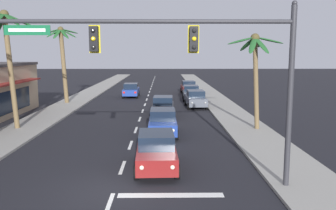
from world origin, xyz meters
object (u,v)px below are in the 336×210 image
(sedan_lead_at_stop_bar, at_px, (156,151))
(sedan_oncoming_far, at_px, (131,90))
(sedan_parked_far_kerb, at_px, (196,99))
(sedan_fifth_in_queue, at_px, (163,106))
(palm_right_second, at_px, (255,60))
(palm_left_second, at_px, (6,41))
(palm_left_third, at_px, (63,53))
(sedan_third_in_queue, at_px, (163,122))
(sedan_parked_nearest_kerb, at_px, (191,93))
(traffic_signal_mast, at_px, (199,57))
(sedan_parked_mid_kerb, at_px, (189,87))

(sedan_lead_at_stop_bar, height_order, sedan_oncoming_far, same)
(sedan_lead_at_stop_bar, distance_m, sedan_parked_far_kerb, 19.26)
(sedan_fifth_in_queue, xyz_separation_m, palm_right_second, (6.24, -5.79, 4.00))
(sedan_oncoming_far, distance_m, palm_left_second, 20.78)
(palm_left_second, distance_m, palm_left_third, 13.04)
(sedan_third_in_queue, height_order, palm_right_second, palm_right_second)
(sedan_parked_nearest_kerb, height_order, palm_right_second, palm_right_second)
(sedan_lead_at_stop_bar, relative_size, palm_left_third, 0.56)
(sedan_parked_nearest_kerb, bearing_deg, traffic_signal_mast, -93.83)
(sedan_oncoming_far, distance_m, sedan_parked_mid_kerb, 8.16)
(palm_left_third, bearing_deg, traffic_signal_mast, -63.96)
(sedan_oncoming_far, height_order, palm_left_third, palm_left_third)
(sedan_lead_at_stop_bar, bearing_deg, traffic_signal_mast, -56.63)
(sedan_parked_nearest_kerb, bearing_deg, sedan_fifth_in_queue, -106.99)
(sedan_parked_mid_kerb, relative_size, palm_left_third, 0.56)
(sedan_parked_far_kerb, relative_size, palm_right_second, 0.68)
(sedan_parked_mid_kerb, distance_m, palm_right_second, 23.58)
(sedan_parked_nearest_kerb, relative_size, palm_left_second, 0.55)
(sedan_fifth_in_queue, bearing_deg, sedan_lead_at_stop_bar, -91.20)
(sedan_fifth_in_queue, bearing_deg, sedan_third_in_queue, -90.10)
(palm_left_second, xyz_separation_m, palm_left_third, (0.12, 13.02, -0.77))
(sedan_fifth_in_queue, relative_size, sedan_parked_mid_kerb, 1.00)
(traffic_signal_mast, bearing_deg, sedan_parked_far_kerb, 85.12)
(sedan_oncoming_far, relative_size, palm_right_second, 0.67)
(sedan_lead_at_stop_bar, relative_size, sedan_parked_nearest_kerb, 1.00)
(sedan_oncoming_far, bearing_deg, traffic_signal_mast, -80.02)
(sedan_lead_at_stop_bar, relative_size, sedan_fifth_in_queue, 1.00)
(sedan_parked_mid_kerb, bearing_deg, sedan_fifth_in_queue, -101.04)
(traffic_signal_mast, xyz_separation_m, sedan_parked_mid_kerb, (1.98, 33.79, -4.31))
(palm_right_second, bearing_deg, sedan_third_in_queue, -169.17)
(sedan_fifth_in_queue, xyz_separation_m, sedan_parked_nearest_kerb, (3.19, 10.44, 0.00))
(sedan_parked_nearest_kerb, xyz_separation_m, sedan_parked_far_kerb, (0.03, -5.48, 0.00))
(palm_right_second, bearing_deg, sedan_oncoming_far, 117.67)
(traffic_signal_mast, bearing_deg, sedan_oncoming_far, 99.98)
(traffic_signal_mast, relative_size, sedan_lead_at_stop_bar, 2.50)
(sedan_lead_at_stop_bar, height_order, palm_left_second, palm_left_second)
(sedan_parked_mid_kerb, relative_size, palm_right_second, 0.68)
(sedan_fifth_in_queue, bearing_deg, sedan_parked_far_kerb, 57.02)
(traffic_signal_mast, relative_size, sedan_parked_nearest_kerb, 2.51)
(sedan_third_in_queue, xyz_separation_m, sedan_fifth_in_queue, (0.01, 6.99, 0.00))
(sedan_fifth_in_queue, height_order, palm_right_second, palm_right_second)
(palm_right_second, bearing_deg, sedan_parked_nearest_kerb, 100.66)
(sedan_lead_at_stop_bar, xyz_separation_m, palm_left_third, (-10.12, 21.59, 4.52))
(sedan_fifth_in_queue, relative_size, sedan_parked_far_kerb, 1.00)
(sedan_parked_nearest_kerb, distance_m, palm_left_second, 21.62)
(sedan_parked_far_kerb, xyz_separation_m, palm_right_second, (3.02, -10.75, 4.00))
(sedan_parked_far_kerb, bearing_deg, sedan_parked_nearest_kerb, 90.31)
(sedan_third_in_queue, height_order, palm_left_second, palm_left_second)
(palm_left_third, bearing_deg, palm_left_second, -90.53)
(palm_left_third, bearing_deg, sedan_parked_nearest_kerb, 11.73)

